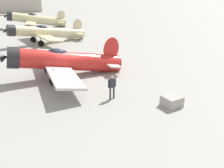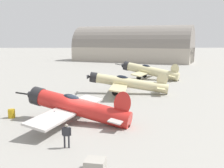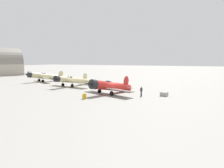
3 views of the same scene
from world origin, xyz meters
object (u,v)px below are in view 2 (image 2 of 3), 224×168
equipment_crate (95,165)px  fuel_drum (12,114)px  airplane_foreground (76,107)px  ground_crew_mechanic (67,133)px  airplane_far_line (149,71)px  airplane_mid_apron (126,83)px

equipment_crate → fuel_drum: size_ratio=1.61×
airplane_foreground → ground_crew_mechanic: 6.10m
airplane_far_line → equipment_crate: size_ratio=8.65×
airplane_mid_apron → equipment_crate: 22.98m
airplane_foreground → airplane_far_line: size_ratio=0.98×
airplane_mid_apron → fuel_drum: airplane_mid_apron is taller
airplane_far_line → fuel_drum: airplane_far_line is taller
ground_crew_mechanic → fuel_drum: size_ratio=2.06×
ground_crew_mechanic → equipment_crate: ground_crew_mechanic is taller
ground_crew_mechanic → fuel_drum: ground_crew_mechanic is taller
airplane_far_line → airplane_mid_apron: bearing=95.5°
airplane_far_line → equipment_crate: airplane_far_line is taller
airplane_mid_apron → fuel_drum: bearing=52.7°
airplane_foreground → airplane_far_line: airplane_foreground is taller
airplane_foreground → fuel_drum: 6.51m
airplane_far_line → fuel_drum: bearing=82.6°
airplane_mid_apron → ground_crew_mechanic: 19.98m
airplane_far_line → equipment_crate: 37.18m
airplane_foreground → airplane_mid_apron: airplane_foreground is taller
airplane_mid_apron → airplane_far_line: 14.42m
airplane_foreground → equipment_crate: 9.86m
airplane_far_line → ground_crew_mechanic: 34.37m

